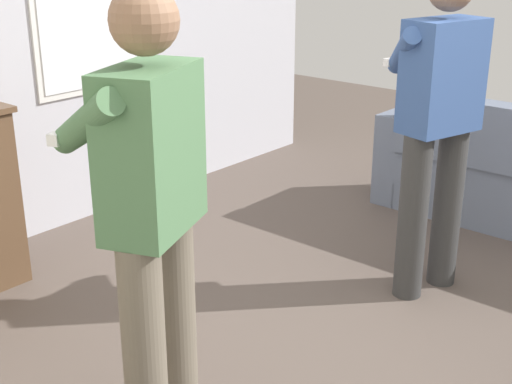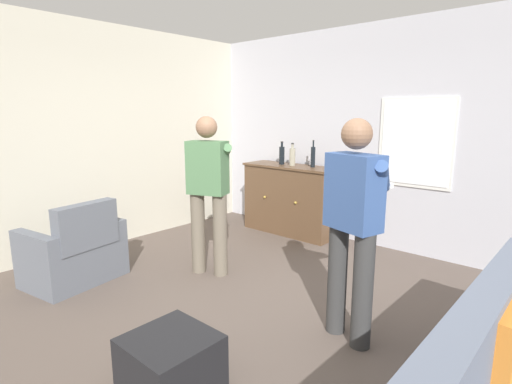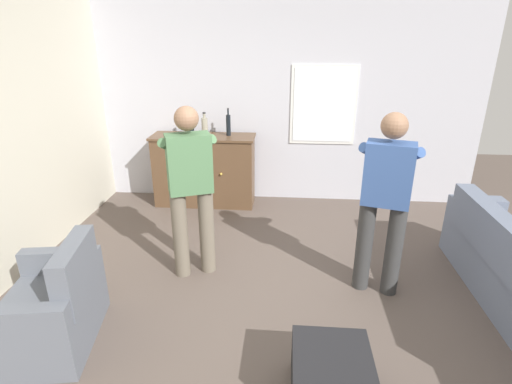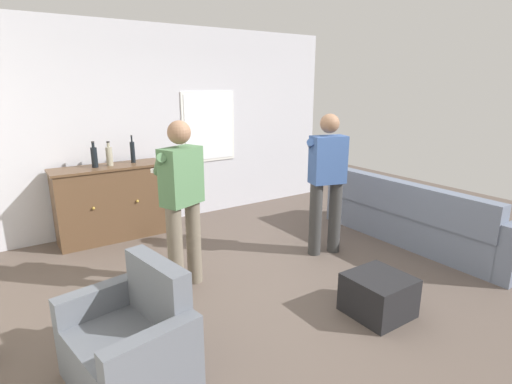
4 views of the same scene
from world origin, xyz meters
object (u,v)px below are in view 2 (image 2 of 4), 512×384
Objects in this scene: sideboard_cabinet at (290,199)px; person_standing_right at (354,221)px; ottoman at (171,364)px; bottle_wine_green at (292,156)px; person_standing_left at (208,188)px; armchair at (75,254)px; bottle_liquor_amber at (282,155)px; bottle_spirits_clear at (313,156)px.

person_standing_right reaches higher than sideboard_cabinet.
bottle_wine_green is at bearing 114.32° from ottoman.
person_standing_left is 1.77m from person_standing_right.
armchair is 1.52m from person_standing_left.
bottle_wine_green is at bearing 5.45° from sideboard_cabinet.
person_standing_right is at bearing -43.59° from sideboard_cabinet.
person_standing_left is 1.00× the size of person_standing_right.
person_standing_right is (1.98, -1.91, -0.18)m from bottle_wine_green.
bottle_liquor_amber is at bearing 138.53° from person_standing_right.
armchair is 0.58× the size of person_standing_left.
bottle_spirits_clear is at bearing 109.23° from ottoman.
bottle_wine_green is 0.19× the size of person_standing_left.
bottle_wine_green is 0.32m from bottle_spirits_clear.
bottle_wine_green is 0.96× the size of bottle_liquor_amber.
person_standing_left is at bearing -82.03° from sideboard_cabinet.
bottle_spirits_clear is at bearing 71.48° from armchair.
person_standing_right is at bearing -49.65° from bottle_spirits_clear.
bottle_wine_green is (0.03, 0.00, 0.62)m from sideboard_cabinet.
bottle_wine_green is at bearing -172.31° from bottle_spirits_clear.
person_standing_left reaches higher than bottle_spirits_clear.
bottle_spirits_clear is (0.50, 0.05, 0.01)m from bottle_liquor_amber.
bottle_liquor_amber is (-0.15, -0.00, 0.63)m from sideboard_cabinet.
armchair is 0.69× the size of sideboard_cabinet.
ottoman is 1.58m from person_standing_right.
sideboard_cabinet is 3.83× the size of bottle_spirits_clear.
ottoman is (1.62, -3.18, -0.94)m from bottle_liquor_amber.
person_standing_left is at bearing -93.15° from bottle_spirits_clear.
person_standing_left is (0.86, 1.07, 0.65)m from armchair.
bottle_liquor_amber is 0.50m from bottle_spirits_clear.
person_standing_left reaches higher than bottle_liquor_amber.
sideboard_cabinet is 0.84× the size of person_standing_right.
armchair is at bearing -102.90° from bottle_wine_green.
bottle_wine_green is 0.18m from bottle_liquor_amber.
bottle_spirits_clear is at bearing 5.46° from bottle_liquor_amber.
armchair is 3.10× the size of bottle_wine_green.
sideboard_cabinet is 1.83m from person_standing_left.
person_standing_left is (0.21, -1.76, -0.18)m from bottle_wine_green.
bottle_spirits_clear is 0.22× the size of person_standing_left.
person_standing_right is (1.76, -0.15, 0.00)m from person_standing_left.
sideboard_cabinet is 0.62m from bottle_wine_green.
armchair is 2.97× the size of bottle_liquor_amber.
sideboard_cabinet is 0.64m from bottle_liquor_amber.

